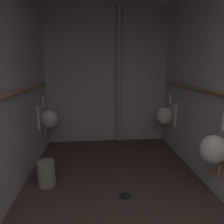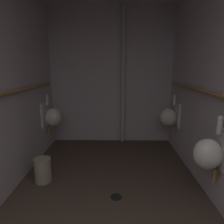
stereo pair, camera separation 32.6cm
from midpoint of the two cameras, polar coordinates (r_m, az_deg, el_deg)
The scene contains 8 objects.
floor at distance 2.52m, azimuth -2.16°, elevation -26.47°, with size 2.58×4.31×0.08m, color #47382D.
wall_back at distance 4.08m, azimuth -3.84°, elevation 9.99°, with size 2.58×0.06×2.71m, color #C1B5B8.
urinal_left_mid at distance 3.74m, azimuth -20.31°, elevation -1.77°, with size 0.32×0.30×0.76m.
urinal_right_mid at distance 2.45m, azimuth 24.33°, elevation -9.75°, with size 0.32×0.30×0.76m.
urinal_right_far at distance 3.83m, azimuth 12.95°, elevation -0.98°, with size 0.32×0.30×0.76m.
standpipe_back_wall at distance 3.98m, azimuth -0.37°, elevation 9.95°, with size 0.08×0.08×2.66m, color #B2B2B2.
floor_drain at distance 2.64m, azimuth -0.10°, elevation -23.26°, with size 0.14×0.14×0.01m, color black.
waste_bin at distance 2.94m, azimuth -21.63°, elevation -16.30°, with size 0.23×0.23×0.34m, color #9E937A.
Camera 1 is at (-0.25, 0.15, 1.56)m, focal length 31.63 mm.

